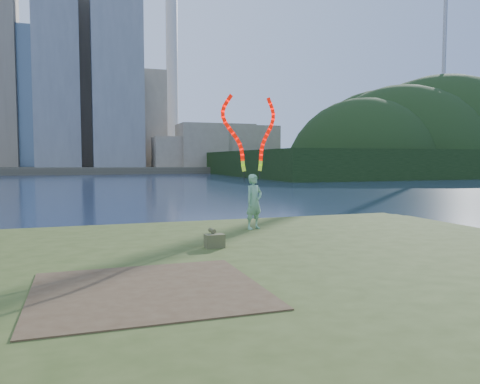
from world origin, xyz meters
name	(u,v)px	position (x,y,z in m)	size (l,w,h in m)	color
ground	(228,279)	(0.00, 0.00, 0.00)	(320.00, 320.00, 0.00)	#192640
grassy_knoll	(266,291)	(0.00, -2.30, 0.34)	(20.00, 18.00, 0.80)	#39491A
dirt_patch	(148,289)	(-2.20, -3.20, 0.81)	(3.20, 3.00, 0.02)	#47331E
far_shore	(96,169)	(0.00, 95.00, 0.60)	(320.00, 40.00, 1.20)	#494436
observation_tower	(171,4)	(18.00, 102.00, 39.11)	(10.00, 10.00, 58.00)	silver
wooded_hill	(439,173)	(59.57, 59.96, 0.16)	(78.00, 50.00, 63.00)	black
woman_with_ribbons	(253,176)	(1.31, 1.88, 2.24)	(1.83, 0.83, 3.88)	#127334
canvas_bag	(214,240)	(-0.41, -0.36, 0.96)	(0.42, 0.47, 0.38)	#4B4C2A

